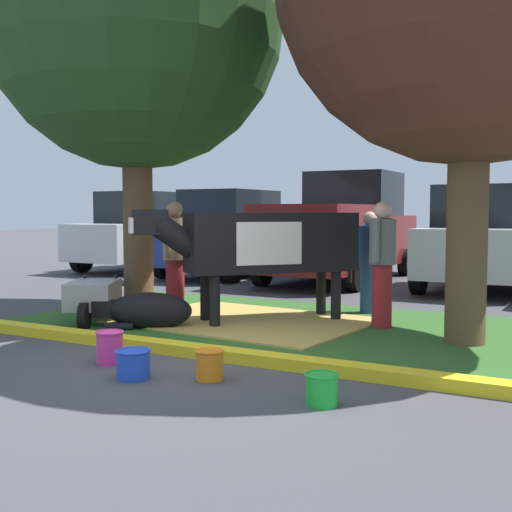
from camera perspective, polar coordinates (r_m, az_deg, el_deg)
name	(u,v)px	position (r m, az deg, el deg)	size (l,w,h in m)	color
ground_plane	(183,363)	(6.67, -6.46, -9.30)	(80.00, 80.00, 0.00)	#424247
grass_island	(288,324)	(8.76, 2.80, -6.02)	(7.32, 4.00, 0.02)	#2D5B23
curb_yellow	(197,351)	(6.92, -5.18, -8.30)	(8.52, 0.24, 0.12)	yellow
hay_bedding	(245,321)	(8.92, -0.94, -5.73)	(3.20, 2.40, 0.04)	tan
shade_tree_left	(136,21)	(10.07, -10.53, 19.60)	(4.28, 4.28, 6.41)	brown
cow_holstein	(264,243)	(8.80, 0.67, 1.13)	(2.39, 2.57, 1.55)	black
calf_lying	(147,311)	(8.54, -9.54, -4.77)	(1.31, 0.91, 0.48)	black
person_handler	(382,261)	(8.54, 11.03, -0.40)	(0.34, 0.53, 1.65)	maroon
person_visitor_near	(175,256)	(9.15, -7.13, -0.02)	(0.34, 0.52, 1.66)	maroon
person_visitor_far	(369,260)	(9.73, 9.92, -0.31)	(0.34, 0.45, 1.52)	#23478C
wheelbarrow	(93,296)	(9.04, -14.14, -3.41)	(1.14, 1.53, 0.63)	gray
bucket_pink	(110,347)	(6.72, -12.72, -7.77)	(0.29, 0.29, 0.33)	#EA3893
bucket_blue	(133,363)	(6.09, -10.73, -9.25)	(0.33, 0.33, 0.27)	blue
bucket_orange	(210,364)	(5.98, -4.09, -9.42)	(0.27, 0.27, 0.28)	orange
bucket_green	(322,388)	(5.22, 5.79, -11.50)	(0.28, 0.28, 0.26)	green
sedan_silver	(146,232)	(17.17, -9.64, 2.10)	(2.06, 4.42, 2.02)	silver
sedan_blue	(230,234)	(15.46, -2.26, 1.95)	(2.06, 4.42, 2.02)	navy
pickup_truck_maroon	(341,230)	(14.45, 7.46, 2.29)	(2.26, 5.42, 2.42)	maroon
hatchback_white	(483,239)	(13.51, 19.33, 1.44)	(2.06, 4.42, 2.02)	silver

